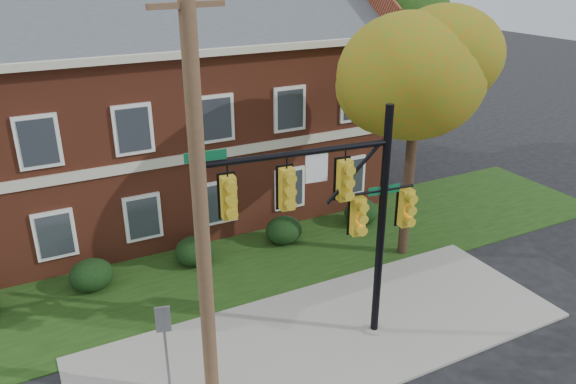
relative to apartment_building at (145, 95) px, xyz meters
name	(u,v)px	position (x,y,z in m)	size (l,w,h in m)	color
ground	(347,358)	(2.00, -11.95, -4.99)	(120.00, 120.00, 0.00)	black
sidewalk	(328,336)	(2.00, -10.95, -4.95)	(14.00, 5.00, 0.08)	gray
grass_strip	(255,259)	(2.00, -5.95, -4.97)	(30.00, 6.00, 0.04)	#193811
apartment_building	(145,95)	(0.00, 0.00, 0.00)	(18.80, 8.80, 9.74)	brown
hedge_left	(91,275)	(-3.50, -5.25, -4.46)	(1.40, 1.26, 1.05)	black
hedge_center	(195,251)	(0.00, -5.25, -4.46)	(1.40, 1.26, 1.05)	black
hedge_right	(284,230)	(3.50, -5.25, -4.46)	(1.40, 1.26, 1.05)	black
hedge_far_right	(361,212)	(7.00, -5.25, -4.46)	(1.40, 1.26, 1.05)	black
tree_near_right	(427,70)	(7.22, -8.09, 1.68)	(4.50, 4.25, 8.58)	black
tree_right_rear	(372,0)	(11.31, 0.86, 3.13)	(6.30, 5.95, 10.62)	black
traffic_signal	(341,207)	(2.10, -11.25, -0.81)	(6.01, 0.88, 6.73)	gray
utility_pole	(201,212)	(-1.76, -11.75, 0.09)	(1.55, 0.39, 10.01)	brown
sign_post	(165,335)	(-2.61, -10.95, -3.30)	(0.36, 0.14, 2.49)	slate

